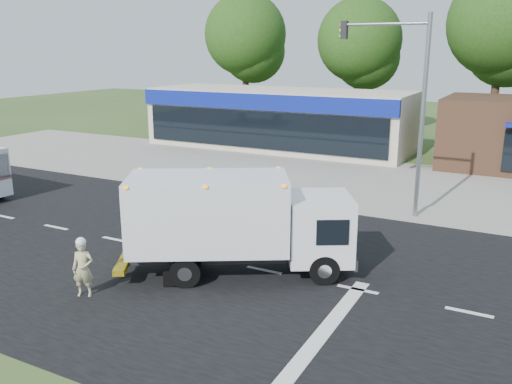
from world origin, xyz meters
TOP-DOWN VIEW (x-y plane):
  - ground at (0.00, 0.00)m, footprint 120.00×120.00m
  - road_asphalt at (0.00, 0.00)m, footprint 60.00×14.00m
  - sidewalk at (0.00, 8.20)m, footprint 60.00×2.40m
  - parking_apron at (0.00, 14.00)m, footprint 60.00×9.00m
  - lane_markings at (1.35, -1.35)m, footprint 55.20×7.00m
  - ems_box_truck at (-0.72, -0.60)m, footprint 7.09×5.30m
  - emergency_worker at (-3.63, -3.90)m, footprint 0.70×0.61m
  - retail_strip_mall at (-9.00, 19.93)m, footprint 18.00×6.20m
  - traffic_signal_pole at (2.35, 7.60)m, footprint 3.51×0.25m
  - background_trees at (-0.85, 28.16)m, footprint 36.77×7.39m

SIDE VIEW (x-z plane):
  - ground at x=0.00m, z-range 0.00..0.00m
  - road_asphalt at x=0.00m, z-range -0.01..0.01m
  - parking_apron at x=0.00m, z-range 0.00..0.02m
  - lane_markings at x=1.35m, z-range 0.01..0.02m
  - sidewalk at x=0.00m, z-range 0.00..0.12m
  - emergency_worker at x=-3.63m, z-range -0.01..1.71m
  - ems_box_truck at x=-0.72m, z-range 0.24..3.32m
  - retail_strip_mall at x=-9.00m, z-range 0.01..4.01m
  - traffic_signal_pole at x=2.35m, z-range 0.92..8.92m
  - background_trees at x=-0.85m, z-range 1.33..13.43m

